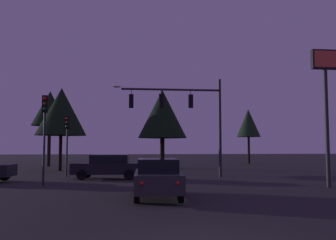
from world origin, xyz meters
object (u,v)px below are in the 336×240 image
traffic_light_corner_left (67,133)px  tree_behind_sign (50,109)px  car_nearside_lane (157,177)px  tree_center_horizon (61,112)px  store_sign_illuminated (326,86)px  car_crossing_right (108,166)px  traffic_signal_mast_arm (185,109)px  traffic_light_corner_right (45,122)px  tree_right_cluster (248,123)px  tree_left_far (162,114)px

traffic_light_corner_left → tree_behind_sign: bearing=104.5°
car_nearside_lane → tree_center_horizon: bearing=109.7°
store_sign_illuminated → car_crossing_right: bearing=149.7°
traffic_light_corner_left → car_crossing_right: 4.06m
traffic_light_corner_left → tree_center_horizon: size_ratio=0.58×
traffic_signal_mast_arm → store_sign_illuminated: size_ratio=1.05×
car_nearside_lane → store_sign_illuminated: store_sign_illuminated is taller
traffic_signal_mast_arm → car_crossing_right: bearing=-175.0°
traffic_light_corner_right → tree_right_cluster: 31.93m
tree_right_cluster → traffic_light_corner_right: bearing=-129.6°
store_sign_illuminated → tree_behind_sign: 28.79m
car_crossing_right → store_sign_illuminated: 13.41m
tree_left_far → tree_center_horizon: bearing=-160.0°
traffic_signal_mast_arm → tree_behind_sign: tree_behind_sign is taller
traffic_light_corner_left → tree_behind_sign: tree_behind_sign is taller
car_crossing_right → traffic_light_corner_left: bearing=144.2°
tree_center_horizon → store_sign_illuminated: bearing=-44.9°
store_sign_illuminated → tree_left_far: bearing=108.1°
tree_left_far → store_sign_illuminated: bearing=-71.9°
tree_center_horizon → traffic_light_corner_left: bearing=-78.1°
traffic_light_corner_right → store_sign_illuminated: size_ratio=0.68×
traffic_light_corner_left → car_nearside_lane: 12.25m
tree_behind_sign → tree_center_horizon: (2.32, -7.70, -1.05)m
store_sign_illuminated → tree_center_horizon: 21.44m
traffic_signal_mast_arm → car_nearside_lane: size_ratio=1.61×
car_crossing_right → car_nearside_lane: bearing=-76.6°
car_nearside_lane → traffic_light_corner_right: bearing=134.7°
traffic_signal_mast_arm → store_sign_illuminated: (5.96, -6.85, 0.53)m
traffic_light_corner_left → car_crossing_right: (2.80, -2.02, -2.13)m
car_nearside_lane → car_crossing_right: bearing=103.4°
tree_right_cluster → traffic_light_corner_left: bearing=-136.3°
car_nearside_lane → tree_behind_sign: bearing=108.9°
traffic_light_corner_left → tree_right_cluster: size_ratio=0.60×
tree_center_horizon → tree_right_cluster: bearing=30.0°
car_crossing_right → tree_right_cluster: bearing=50.9°
store_sign_illuminated → traffic_light_corner_right: bearing=168.6°
traffic_signal_mast_arm → tree_center_horizon: size_ratio=1.03×
traffic_light_corner_left → traffic_light_corner_right: 5.61m
tree_center_horizon → traffic_signal_mast_arm: bearing=-41.9°
traffic_light_corner_left → tree_right_cluster: tree_right_cluster is taller
traffic_light_corner_right → tree_left_far: size_ratio=0.61×
car_crossing_right → tree_behind_sign: tree_behind_sign is taller
tree_right_cluster → tree_left_far: bearing=-143.6°
car_nearside_lane → tree_center_horizon: tree_center_horizon is taller
traffic_light_corner_right → store_sign_illuminated: store_sign_illuminated is taller
car_nearside_lane → tree_behind_sign: 27.36m
traffic_light_corner_right → tree_center_horizon: 12.43m
traffic_signal_mast_arm → traffic_light_corner_right: 9.24m
tree_behind_sign → tree_center_horizon: size_ratio=1.12×
traffic_light_corner_right → store_sign_illuminated: 14.59m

